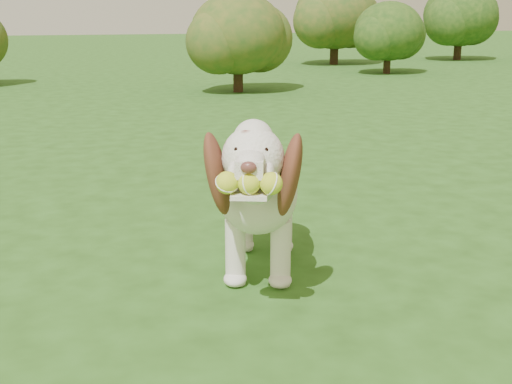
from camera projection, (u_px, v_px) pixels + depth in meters
name	position (u px, v px, depth m)	size (l,w,h in m)	color
ground	(297.00, 223.00, 3.81)	(80.00, 80.00, 0.00)	#244714
dog	(260.00, 187.00, 2.96)	(0.76, 1.19, 0.81)	silver
shrub_f	(335.00, 14.00, 15.85)	(2.01, 2.01, 2.08)	#382314
shrub_h	(460.00, 15.00, 17.46)	(1.98, 1.98, 2.06)	#382314
shrub_c	(238.00, 34.00, 10.10)	(1.50, 1.50, 1.56)	#382314
shrub_d	(389.00, 31.00, 13.39)	(1.43, 1.43, 1.49)	#382314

